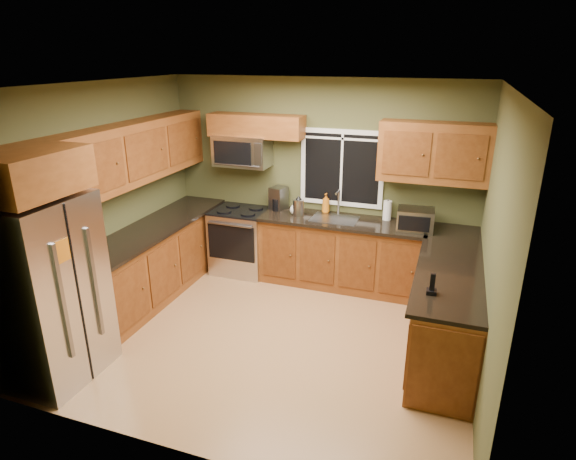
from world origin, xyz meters
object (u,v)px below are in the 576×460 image
Objects in this scene: range at (241,240)px; soap_bottle_a at (326,203)px; refrigerator at (48,291)px; cordless_phone at (432,288)px; soap_bottle_c at (295,208)px; coffee_maker at (278,199)px; microwave at (242,151)px; paper_towel_roll at (387,210)px; kettle at (298,206)px; toaster_oven at (415,220)px.

soap_bottle_a is at bearing 11.14° from range.
refrigerator is 9.06× the size of cordless_phone.
cordless_phone is (1.88, -1.75, -0.03)m from soap_bottle_c.
coffee_maker is (0.51, 0.17, 0.62)m from range.
microwave is 2.71× the size of paper_towel_roll.
microwave is 1.34m from soap_bottle_a.
kettle is 0.39m from soap_bottle_a.
microwave reaches higher than toaster_oven.
refrigerator is 9.63× the size of soap_bottle_c.
soap_bottle_c is (1.49, 2.80, 0.13)m from refrigerator.
coffee_maker is 0.39m from kettle.
refrigerator reaches higher than cordless_phone.
soap_bottle_a reaches higher than soap_bottle_c.
paper_towel_roll is 2.05m from cordless_phone.
soap_bottle_c reaches higher than range.
refrigerator is 3.95× the size of toaster_oven.
soap_bottle_a is at bearing 36.56° from kettle.
microwave is 2.11m from paper_towel_roll.
refrigerator is at bearing -138.64° from toaster_oven.
kettle is (0.35, -0.17, -0.02)m from coffee_maker.
refrigerator is 3.53m from soap_bottle_a.
toaster_oven is 2.29× the size of cordless_phone.
toaster_oven reaches higher than soap_bottle_a.
refrigerator is 3.53m from cordless_phone.
refrigerator is 3.17m from kettle.
soap_bottle_c is (0.80, 0.03, 0.56)m from range.
range is 2.10m from paper_towel_roll.
toaster_oven reaches higher than soap_bottle_c.
cordless_phone is (0.31, -1.65, -0.08)m from toaster_oven.
refrigerator is at bearing -121.79° from soap_bottle_a.
range is at bearing -177.82° from soap_bottle_c.
paper_towel_roll reaches higher than kettle.
toaster_oven is 1.88m from coffee_maker.
coffee_maker reaches higher than soap_bottle_a.
toaster_oven is (2.38, -0.07, 0.61)m from range.
refrigerator is at bearing -162.75° from cordless_phone.
microwave reaches higher than soap_bottle_a.
refrigerator is 2.89m from range.
range is at bearing 178.27° from toaster_oven.
soap_bottle_c is at bearing -7.53° from microwave.
kettle is 1.16m from paper_towel_roll.
kettle is at bearing 136.69° from cordless_phone.
coffee_maker is 1.12× the size of paper_towel_roll.
soap_bottle_a is at bearing 28.39° from soap_bottle_c.
paper_towel_roll reaches higher than range.
kettle is (-1.52, 0.07, -0.01)m from toaster_oven.
coffee_maker reaches higher than soap_bottle_c.
soap_bottle_a is (0.66, 0.06, -0.01)m from coffee_maker.
paper_towel_roll is (2.00, 0.07, -0.66)m from microwave.
microwave is 2.47m from toaster_oven.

